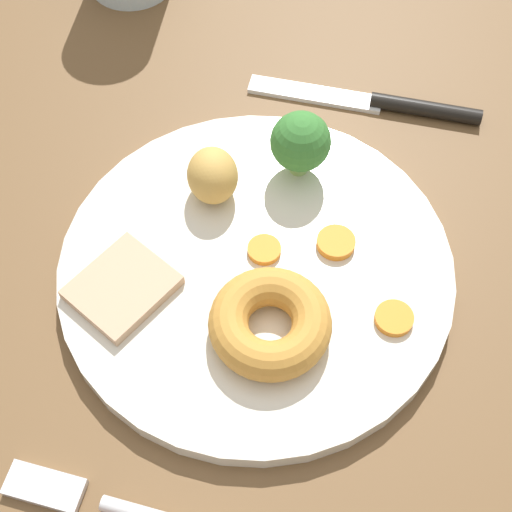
# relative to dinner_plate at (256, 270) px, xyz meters

# --- Properties ---
(dining_table) EXTENTS (1.20, 0.84, 0.04)m
(dining_table) POSITION_rel_dinner_plate_xyz_m (-0.02, 0.01, -0.02)
(dining_table) COLOR brown
(dining_table) RESTS_ON ground
(dinner_plate) EXTENTS (0.26, 0.26, 0.01)m
(dinner_plate) POSITION_rel_dinner_plate_xyz_m (0.00, 0.00, 0.00)
(dinner_plate) COLOR silver
(dinner_plate) RESTS_ON dining_table
(meat_slice_main) EXTENTS (0.08, 0.07, 0.01)m
(meat_slice_main) POSITION_rel_dinner_plate_xyz_m (-0.05, 0.07, 0.01)
(meat_slice_main) COLOR tan
(meat_slice_main) RESTS_ON dinner_plate
(yorkshire_pudding) EXTENTS (0.08, 0.08, 0.02)m
(yorkshire_pudding) POSITION_rel_dinner_plate_xyz_m (-0.04, -0.03, 0.02)
(yorkshire_pudding) COLOR #C68938
(yorkshire_pudding) RESTS_ON dinner_plate
(roast_potato_left) EXTENTS (0.05, 0.05, 0.04)m
(roast_potato_left) POSITION_rel_dinner_plate_xyz_m (0.05, 0.05, 0.03)
(roast_potato_left) COLOR tan
(roast_potato_left) RESTS_ON dinner_plate
(carrot_coin_front) EXTENTS (0.02, 0.02, 0.00)m
(carrot_coin_front) POSITION_rel_dinner_plate_xyz_m (0.01, -0.00, 0.01)
(carrot_coin_front) COLOR orange
(carrot_coin_front) RESTS_ON dinner_plate
(carrot_coin_back) EXTENTS (0.02, 0.02, 0.00)m
(carrot_coin_back) POSITION_rel_dinner_plate_xyz_m (-0.01, -0.10, 0.01)
(carrot_coin_back) COLOR orange
(carrot_coin_back) RESTS_ON dinner_plate
(carrot_coin_side) EXTENTS (0.03, 0.03, 0.01)m
(carrot_coin_side) POSITION_rel_dinner_plate_xyz_m (0.03, -0.04, 0.01)
(carrot_coin_side) COLOR orange
(carrot_coin_side) RESTS_ON dinner_plate
(broccoli_floret) EXTENTS (0.04, 0.04, 0.05)m
(broccoli_floret) POSITION_rel_dinner_plate_xyz_m (0.08, -0.00, 0.04)
(broccoli_floret) COLOR #8CB766
(broccoli_floret) RESTS_ON dinner_plate
(fork) EXTENTS (0.03, 0.15, 0.01)m
(fork) POSITION_rel_dinner_plate_xyz_m (-0.17, 0.02, -0.00)
(fork) COLOR silver
(fork) RESTS_ON dining_table
(knife) EXTENTS (0.04, 0.19, 0.01)m
(knife) POSITION_rel_dinner_plate_xyz_m (0.18, -0.04, -0.00)
(knife) COLOR black
(knife) RESTS_ON dining_table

